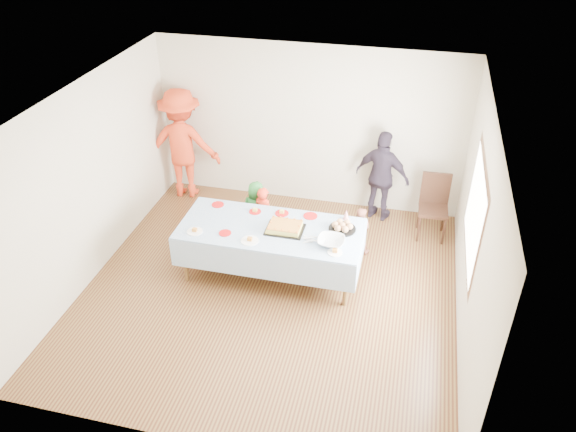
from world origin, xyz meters
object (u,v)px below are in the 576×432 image
object	(u,v)px
party_table	(271,231)
adult_left	(183,144)
birthday_cake	(285,227)
dining_chair	(434,202)

from	to	relation	value
party_table	adult_left	distance (m)	2.75
adult_left	party_table	bearing A→B (deg)	132.03
party_table	birthday_cake	xyz separation A→B (m)	(0.20, -0.00, 0.10)
party_table	birthday_cake	bearing A→B (deg)	-0.46
dining_chair	adult_left	bearing A→B (deg)	174.33
adult_left	dining_chair	bearing A→B (deg)	170.73
party_table	dining_chair	size ratio (longest dim) A/B	2.46
dining_chair	birthday_cake	bearing A→B (deg)	-143.22
party_table	adult_left	world-z (taller)	adult_left
birthday_cake	dining_chair	distance (m)	2.54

